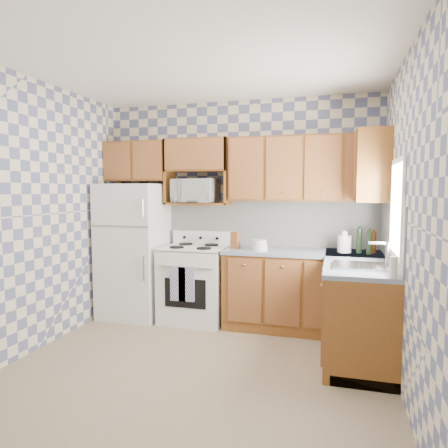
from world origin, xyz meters
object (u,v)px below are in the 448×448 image
(microwave, at_px, (195,191))
(electric_kettle, at_px, (344,244))
(stove_body, at_px, (195,284))
(refrigerator, at_px, (134,251))

(microwave, bearing_deg, electric_kettle, 0.99)
(stove_body, xyz_separation_m, microwave, (-0.03, 0.12, 1.15))
(microwave, distance_m, electric_kettle, 1.87)
(electric_kettle, bearing_deg, microwave, 176.59)
(stove_body, height_order, microwave, microwave)
(refrigerator, height_order, electric_kettle, refrigerator)
(microwave, bearing_deg, stove_body, -72.41)
(refrigerator, relative_size, electric_kettle, 9.03)
(electric_kettle, bearing_deg, refrigerator, -179.14)
(stove_body, bearing_deg, microwave, 103.19)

